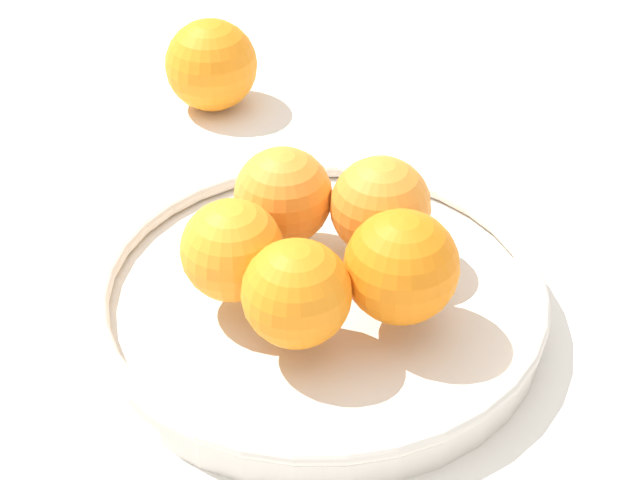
# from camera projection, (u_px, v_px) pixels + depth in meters

# --- Properties ---
(ground_plane) EXTENTS (4.00, 4.00, 0.00)m
(ground_plane) POSITION_uv_depth(u_px,v_px,m) (320.00, 320.00, 0.72)
(ground_plane) COLOR white
(fruit_bowl) EXTENTS (0.30, 0.30, 0.03)m
(fruit_bowl) POSITION_uv_depth(u_px,v_px,m) (320.00, 301.00, 0.71)
(fruit_bowl) COLOR silver
(fruit_bowl) RESTS_ON ground_plane
(orange_pile) EXTENTS (0.17, 0.18, 0.07)m
(orange_pile) POSITION_uv_depth(u_px,v_px,m) (324.00, 242.00, 0.68)
(orange_pile) COLOR orange
(orange_pile) RESTS_ON fruit_bowl
(stray_orange) EXTENTS (0.08, 0.08, 0.08)m
(stray_orange) POSITION_uv_depth(u_px,v_px,m) (211.00, 65.00, 0.93)
(stray_orange) COLOR orange
(stray_orange) RESTS_ON ground_plane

